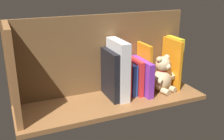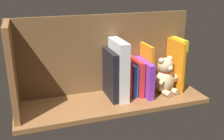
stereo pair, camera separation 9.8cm
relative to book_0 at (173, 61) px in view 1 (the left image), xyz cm
name	(u,v)px [view 1 (the left image)]	position (x,y,z in cm)	size (l,w,h in cm)	color
ground_plane	(112,101)	(38.45, 4.95, -14.26)	(91.28, 29.18, 2.20)	brown
shelf_back_panel	(102,54)	(38.45, -7.39, 6.56)	(91.28, 1.50, 39.45)	brown
shelf_side_divider	(12,74)	(82.09, 4.95, 6.56)	(2.40, 23.18, 39.45)	brown
book_0	(173,61)	(0.00, 0.00, 0.00)	(2.87, 12.47, 26.33)	yellow
book_1	(171,63)	(2.72, 1.87, -0.20)	(1.49, 16.22, 25.93)	orange
teddy_bear	(162,75)	(10.19, 5.26, -4.85)	(14.68, 14.13, 18.89)	#D1B284
book_2	(144,67)	(18.25, 0.44, -0.80)	(1.54, 13.35, 24.72)	orange
book_3	(142,76)	(21.06, 3.22, -4.43)	(2.99, 18.91, 17.46)	purple
book_4	(135,76)	(24.18, 1.42, -4.24)	(2.16, 15.32, 17.85)	red
book_5	(129,78)	(27.02, 0.65, -5.14)	(2.42, 13.77, 16.05)	blue
book_6	(124,76)	(30.13, 0.46, -3.72)	(2.73, 13.40, 18.88)	red
dictionary_thick_white	(118,69)	(34.45, 2.91, 1.11)	(4.81, 18.10, 28.55)	white
book_7	(109,75)	(38.73, 2.35, -1.28)	(2.66, 17.18, 23.77)	black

